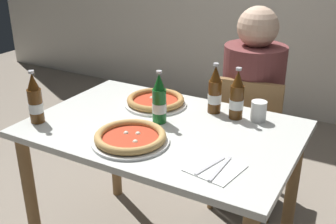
{
  "coord_description": "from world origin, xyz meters",
  "views": [
    {
      "loc": [
        0.83,
        -1.43,
        1.54
      ],
      "look_at": [
        0.0,
        0.05,
        0.8
      ],
      "focal_mm": 43.46,
      "sensor_mm": 36.0,
      "label": 1
    }
  ],
  "objects": [
    {
      "name": "dining_table_main",
      "position": [
        0.0,
        0.0,
        0.64
      ],
      "size": [
        1.2,
        0.8,
        0.75
      ],
      "color": "silver",
      "rests_on": "ground_plane"
    },
    {
      "name": "chair_behind_table",
      "position": [
        0.21,
        0.61,
        0.48
      ],
      "size": [
        0.44,
        0.44,
        0.85
      ],
      "rotation": [
        0.0,
        0.0,
        3.24
      ],
      "color": "olive",
      "rests_on": "ground_plane"
    },
    {
      "name": "diner_seated",
      "position": [
        0.2,
        0.66,
        0.58
      ],
      "size": [
        0.34,
        0.34,
        1.21
      ],
      "color": "#2D3342",
      "rests_on": "ground_plane"
    },
    {
      "name": "pizza_margherita_near",
      "position": [
        -0.04,
        -0.2,
        0.77
      ],
      "size": [
        0.33,
        0.33,
        0.04
      ],
      "color": "white",
      "rests_on": "dining_table_main"
    },
    {
      "name": "pizza_marinara_far",
      "position": [
        -0.16,
        0.2,
        0.77
      ],
      "size": [
        0.32,
        0.32,
        0.04
      ],
      "color": "white",
      "rests_on": "dining_table_main"
    },
    {
      "name": "beer_bottle_left",
      "position": [
        0.26,
        0.25,
        0.85
      ],
      "size": [
        0.07,
        0.07,
        0.25
      ],
      "color": "#512D0F",
      "rests_on": "dining_table_main"
    },
    {
      "name": "beer_bottle_center",
      "position": [
        0.14,
        0.26,
        0.85
      ],
      "size": [
        0.07,
        0.07,
        0.25
      ],
      "color": "#512D0F",
      "rests_on": "dining_table_main"
    },
    {
      "name": "beer_bottle_right",
      "position": [
        -0.52,
        -0.24,
        0.85
      ],
      "size": [
        0.07,
        0.07,
        0.25
      ],
      "color": "#512D0F",
      "rests_on": "dining_table_main"
    },
    {
      "name": "beer_bottle_extra",
      "position": [
        -0.03,
        0.03,
        0.85
      ],
      "size": [
        0.07,
        0.07,
        0.25
      ],
      "color": "#14591E",
      "rests_on": "dining_table_main"
    },
    {
      "name": "napkin_with_cutlery",
      "position": [
        0.35,
        -0.22,
        0.75
      ],
      "size": [
        0.21,
        0.21,
        0.01
      ],
      "color": "white",
      "rests_on": "dining_table_main"
    },
    {
      "name": "paper_cup",
      "position": [
        0.36,
        0.27,
        0.8
      ],
      "size": [
        0.07,
        0.07,
        0.09
      ],
      "primitive_type": "cylinder",
      "color": "white",
      "rests_on": "dining_table_main"
    }
  ]
}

